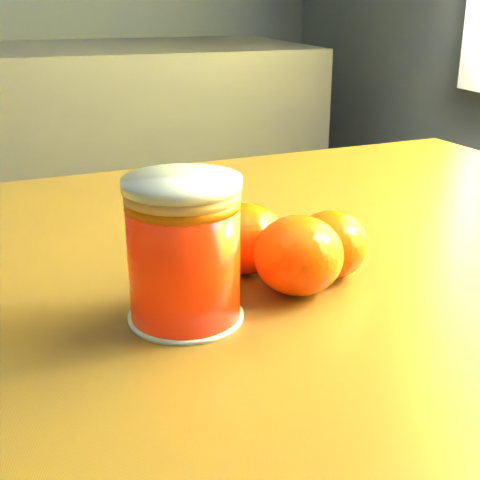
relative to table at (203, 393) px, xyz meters
name	(u,v)px	position (x,y,z in m)	size (l,w,h in m)	color
table	(203,393)	(0.00, 0.00, 0.00)	(1.15, 0.86, 0.82)	brown
juice_glass	(184,252)	(-0.03, -0.06, 0.16)	(0.08, 0.08, 0.10)	#FC2405
orange_front	(246,238)	(0.04, 0.01, 0.13)	(0.07, 0.07, 0.06)	#FF4705
orange_back	(331,244)	(0.10, -0.02, 0.13)	(0.06, 0.06, 0.05)	#FF4705
orange_extra	(298,255)	(0.07, -0.04, 0.13)	(0.07, 0.07, 0.06)	#FF4705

